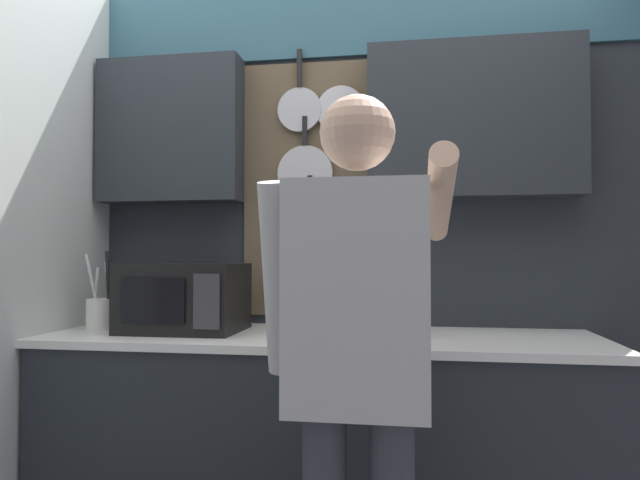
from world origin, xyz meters
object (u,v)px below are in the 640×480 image
Objects in this scene: microwave at (184,297)px; knife_block at (390,313)px; utensil_crock at (101,312)px; person at (358,345)px.

microwave is 0.84m from knife_block.
utensil_crock is at bearing 179.94° from knife_block.
knife_block is (0.83, 0.00, -0.05)m from microwave.
utensil_crock reaches higher than knife_block.
utensil_crock is 0.20× the size of person.
person is (0.77, -0.67, -0.07)m from microwave.
microwave is 1.89× the size of knife_block.
person is at bearing -95.25° from knife_block.
person reaches higher than microwave.
utensil_crock is at bearing 149.60° from person.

